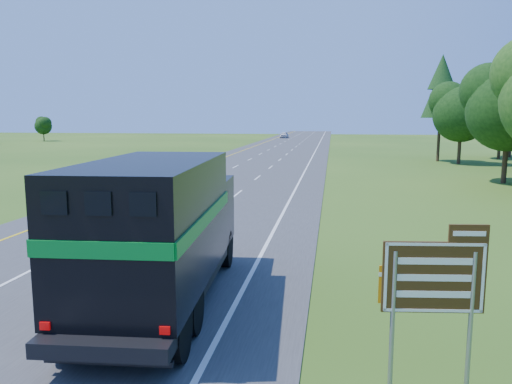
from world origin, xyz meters
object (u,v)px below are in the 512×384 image
Objects in this scene: white_suv at (187,169)px; exit_sign at (435,284)px; horse_truck at (161,228)px; far_car at (284,135)px.

exit_sign is (13.45, -29.37, 1.10)m from white_suv.
far_car is (-7.28, 110.30, -1.41)m from horse_truck.
white_suv is at bearing -86.07° from far_car.
exit_sign reaches higher than far_car.
horse_truck is 7.21m from exit_sign.
horse_truck is 2.88× the size of exit_sign.
far_car is at bearing 90.36° from exit_sign.
horse_truck is 1.37× the size of white_suv.
white_suv reaches higher than far_car.
horse_truck reaches higher than exit_sign.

